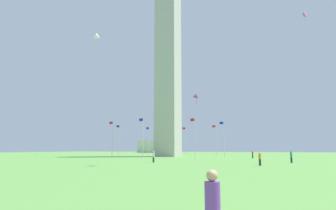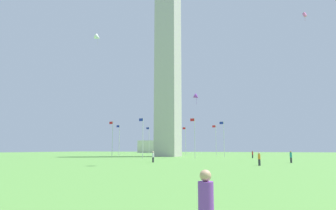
% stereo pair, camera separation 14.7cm
% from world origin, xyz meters
% --- Properties ---
extents(ground_plane, '(260.00, 260.00, 0.00)m').
position_xyz_m(ground_plane, '(0.00, 0.00, 0.00)').
color(ground_plane, '#548C3D').
extents(obelisk_monument, '(6.08, 6.08, 55.28)m').
position_xyz_m(obelisk_monument, '(0.00, 0.00, 27.64)').
color(obelisk_monument, '#B7B2A8').
rests_on(obelisk_monument, ground).
extents(flagpole_n, '(1.12, 0.14, 9.30)m').
position_xyz_m(flagpole_n, '(15.76, 0.00, 5.05)').
color(flagpole_n, silver).
rests_on(flagpole_n, ground).
extents(flagpole_ne, '(1.12, 0.14, 9.30)m').
position_xyz_m(flagpole_ne, '(11.16, 11.11, 5.05)').
color(flagpole_ne, silver).
rests_on(flagpole_ne, ground).
extents(flagpole_e, '(1.12, 0.14, 9.30)m').
position_xyz_m(flagpole_e, '(0.05, 15.71, 5.05)').
color(flagpole_e, silver).
rests_on(flagpole_e, ground).
extents(flagpole_se, '(1.12, 0.14, 9.30)m').
position_xyz_m(flagpole_se, '(-11.06, 11.11, 5.05)').
color(flagpole_se, silver).
rests_on(flagpole_se, ground).
extents(flagpole_s, '(1.12, 0.14, 9.30)m').
position_xyz_m(flagpole_s, '(-15.66, 0.00, 5.05)').
color(flagpole_s, silver).
rests_on(flagpole_s, ground).
extents(flagpole_sw, '(1.12, 0.14, 9.30)m').
position_xyz_m(flagpole_sw, '(-11.06, -11.11, 5.05)').
color(flagpole_sw, silver).
rests_on(flagpole_sw, ground).
extents(flagpole_w, '(1.12, 0.14, 9.30)m').
position_xyz_m(flagpole_w, '(0.05, -15.71, 5.05)').
color(flagpole_w, silver).
rests_on(flagpole_w, ground).
extents(flagpole_nw, '(1.12, 0.14, 9.30)m').
position_xyz_m(flagpole_nw, '(11.16, -11.11, 5.05)').
color(flagpole_nw, silver).
rests_on(flagpole_nw, ground).
extents(person_orange_shirt, '(0.32, 0.32, 1.67)m').
position_xyz_m(person_orange_shirt, '(-27.61, 38.30, 0.83)').
color(person_orange_shirt, '#2D2D38').
rests_on(person_orange_shirt, ground).
extents(person_white_shirt, '(0.32, 0.32, 1.73)m').
position_xyz_m(person_white_shirt, '(-11.43, 34.99, 0.86)').
color(person_white_shirt, '#2D2D38').
rests_on(person_white_shirt, ground).
extents(person_red_shirt, '(0.32, 0.32, 1.66)m').
position_xyz_m(person_red_shirt, '(-23.51, 7.10, 0.82)').
color(person_red_shirt, '#2D2D38').
rests_on(person_red_shirt, ground).
extents(person_teal_shirt, '(0.32, 0.32, 1.79)m').
position_xyz_m(person_teal_shirt, '(-31.39, 28.66, 0.89)').
color(person_teal_shirt, '#2D2D38').
rests_on(person_teal_shirt, ground).
extents(kite_pink_box, '(1.04, 0.95, 2.12)m').
position_xyz_m(kite_pink_box, '(-36.40, 4.90, 33.17)').
color(kite_pink_box, pink).
extents(kite_white_delta, '(2.20, 1.94, 2.93)m').
position_xyz_m(kite_white_delta, '(12.65, 16.88, 30.37)').
color(kite_white_delta, white).
extents(kite_purple_delta, '(2.12, 1.95, 2.71)m').
position_xyz_m(kite_purple_delta, '(-11.31, 10.03, 14.49)').
color(kite_purple_delta, purple).
extents(distant_building, '(20.40, 14.75, 6.69)m').
position_xyz_m(distant_building, '(35.39, -76.45, 3.35)').
color(distant_building, beige).
rests_on(distant_building, ground).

